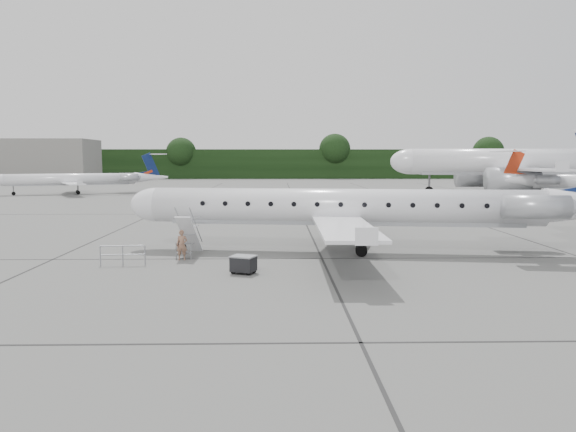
{
  "coord_description": "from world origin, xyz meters",
  "views": [
    {
      "loc": [
        -6.33,
        -25.22,
        5.35
      ],
      "look_at": [
        -5.69,
        4.74,
        2.3
      ],
      "focal_mm": 35.0,
      "sensor_mm": 36.0,
      "label": 1
    }
  ],
  "objects": [
    {
      "name": "treeline",
      "position": [
        0.0,
        130.0,
        4.0
      ],
      "size": [
        260.0,
        4.0,
        8.0
      ],
      "primitive_type": "cube",
      "color": "black",
      "rests_on": "ground"
    },
    {
      "name": "passenger",
      "position": [
        -11.34,
        4.34,
        0.81
      ],
      "size": [
        0.59,
        0.39,
        1.61
      ],
      "primitive_type": "imported",
      "rotation": [
        0.0,
        0.0,
        -0.01
      ],
      "color": "#835C47",
      "rests_on": "ground"
    },
    {
      "name": "ground",
      "position": [
        0.0,
        0.0,
        0.0
      ],
      "size": [
        320.0,
        320.0,
        0.0
      ],
      "primitive_type": "plane",
      "color": "#5D5D5B",
      "rests_on": "ground"
    },
    {
      "name": "baggage_cart",
      "position": [
        -7.87,
        0.69,
        0.45
      ],
      "size": [
        1.29,
        1.18,
        0.91
      ],
      "primitive_type": null,
      "rotation": [
        0.0,
        0.0,
        -0.39
      ],
      "color": "black",
      "rests_on": "ground"
    },
    {
      "name": "bg_regional_left",
      "position": [
        -37.63,
        61.27,
        3.15
      ],
      "size": [
        28.67,
        24.82,
        6.31
      ],
      "primitive_type": null,
      "rotation": [
        0.0,
        0.0,
        0.37
      ],
      "color": "white",
      "rests_on": "ground"
    },
    {
      "name": "bg_narrowbody",
      "position": [
        28.9,
        58.51,
        6.88
      ],
      "size": [
        39.62,
        29.43,
        13.76
      ],
      "primitive_type": null,
      "rotation": [
        0.0,
        0.0,
        -0.05
      ],
      "color": "white",
      "rests_on": "ground"
    },
    {
      "name": "main_regional_jet",
      "position": [
        -2.44,
        6.82,
        3.64
      ],
      "size": [
        30.91,
        24.09,
        7.29
      ],
      "primitive_type": null,
      "rotation": [
        0.0,
        0.0,
        -0.13
      ],
      "color": "white",
      "rests_on": "ground"
    },
    {
      "name": "terminal_building",
      "position": [
        -70.0,
        110.0,
        5.0
      ],
      "size": [
        40.0,
        14.0,
        10.0
      ],
      "primitive_type": "cube",
      "color": "slate",
      "rests_on": "ground"
    },
    {
      "name": "airstair",
      "position": [
        -11.16,
        5.69,
        1.14
      ],
      "size": [
        1.17,
        2.52,
        2.28
      ],
      "primitive_type": null,
      "rotation": [
        0.0,
        0.0,
        -0.13
      ],
      "color": "white",
      "rests_on": "ground"
    },
    {
      "name": "safety_railing",
      "position": [
        -14.07,
        2.84,
        0.5
      ],
      "size": [
        2.2,
        0.25,
        1.0
      ],
      "primitive_type": null,
      "rotation": [
        0.0,
        0.0,
        0.08
      ],
      "color": "gray",
      "rests_on": "ground"
    }
  ]
}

